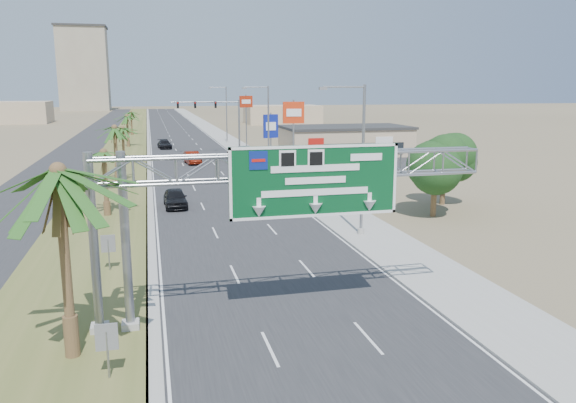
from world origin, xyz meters
The scene contains 30 objects.
road centered at (0.00, 110.00, 0.01)m, with size 12.00×300.00×0.02m, color #28282B.
sidewalk_right centered at (8.50, 110.00, 0.05)m, with size 4.00×300.00×0.10m, color #9E9B93.
median_grass centered at (-10.00, 110.00, 0.06)m, with size 7.00×300.00×0.12m, color #535B28.
opposing_road centered at (-17.00, 110.00, 0.01)m, with size 8.00×300.00×0.02m, color #28282B.
sign_gantry centered at (-1.06, 9.93, 6.06)m, with size 16.75×1.24×7.50m.
palm_near centered at (-9.20, 8.00, 6.93)m, with size 5.70×5.70×8.35m.
palm_row_b centered at (-9.50, 32.00, 4.90)m, with size 3.99×3.99×5.95m.
palm_row_c centered at (-9.50, 48.00, 5.66)m, with size 3.99×3.99×6.75m.
palm_row_d centered at (-9.50, 66.00, 4.42)m, with size 3.99×3.99×5.45m.
palm_row_e centered at (-9.50, 85.00, 5.09)m, with size 3.99×3.99×6.15m.
palm_row_f centered at (-9.50, 110.00, 4.71)m, with size 3.99×3.99×5.75m.
streetlight_near centered at (7.30, 22.00, 4.69)m, with size 3.27×0.44×10.00m.
streetlight_mid centered at (7.30, 52.00, 4.69)m, with size 3.27×0.44×10.00m.
streetlight_far centered at (7.30, 88.00, 4.69)m, with size 3.27×0.44×10.00m.
signal_mast centered at (5.17, 71.97, 4.85)m, with size 10.28×0.71×8.00m.
store_building centered at (22.00, 66.00, 2.00)m, with size 18.00×10.00×4.00m, color tan.
oak_near centered at (15.00, 26.00, 4.53)m, with size 4.50×4.50×6.80m.
oak_far centered at (18.00, 30.00, 3.82)m, with size 3.50×3.50×5.60m.
median_signback_a centered at (-7.80, 6.00, 1.45)m, with size 0.75×0.08×2.08m.
median_signback_b centered at (-8.50, 18.00, 1.45)m, with size 0.75×0.08×2.08m.
tower_distant centered at (-32.00, 250.00, 17.50)m, with size 20.00×16.00×35.00m, color gray.
building_distant_left centered at (-45.00, 160.00, 3.00)m, with size 24.00×14.00×6.00m, color tan.
building_distant_right centered at (30.00, 140.00, 2.50)m, with size 20.00×12.00×5.00m, color tan.
car_left_lane centered at (-4.22, 34.27, 0.77)m, with size 1.82×4.53×1.55m, color black.
car_mid_lane centered at (-0.72, 61.42, 0.80)m, with size 1.68×4.83×1.59m, color #691709.
car_right_lane centered at (5.50, 64.13, 0.72)m, with size 2.40×5.21×1.45m, color gray.
car_far centered at (-3.69, 81.44, 0.69)m, with size 1.94×4.78×1.39m, color black.
pole_sign_red_near centered at (9.70, 48.84, 6.62)m, with size 2.42×0.50×8.47m.
pole_sign_blue centered at (9.14, 58.38, 4.74)m, with size 2.01×0.79×6.65m.
pole_sign_red_far centered at (9.00, 76.11, 6.92)m, with size 2.18×0.97×8.74m.
Camera 1 is at (-6.10, -12.45, 9.80)m, focal length 35.00 mm.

